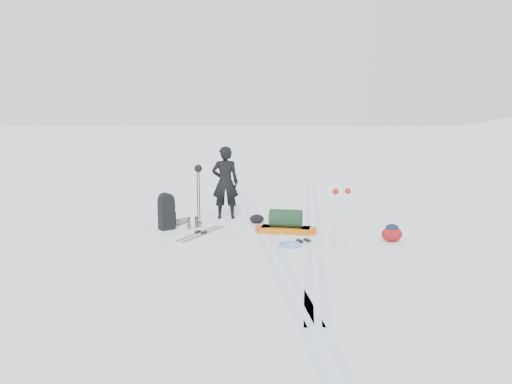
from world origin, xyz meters
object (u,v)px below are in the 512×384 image
skier (225,183)px  expedition_rucksack (168,212)px  pulk_sled (286,224)px  ski_poles_black (198,176)px

skier → expedition_rucksack: skier is taller
pulk_sled → ski_poles_black: size_ratio=0.98×
skier → expedition_rucksack: bearing=39.6°
skier → pulk_sled: 2.31m
skier → ski_poles_black: 1.21m
skier → expedition_rucksack: size_ratio=2.00×
pulk_sled → expedition_rucksack: bearing=-177.4°
pulk_sled → expedition_rucksack: expedition_rucksack is taller
pulk_sled → expedition_rucksack: (-2.74, 0.51, 0.19)m
pulk_sled → ski_poles_black: (-2.03, 0.66, 1.03)m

